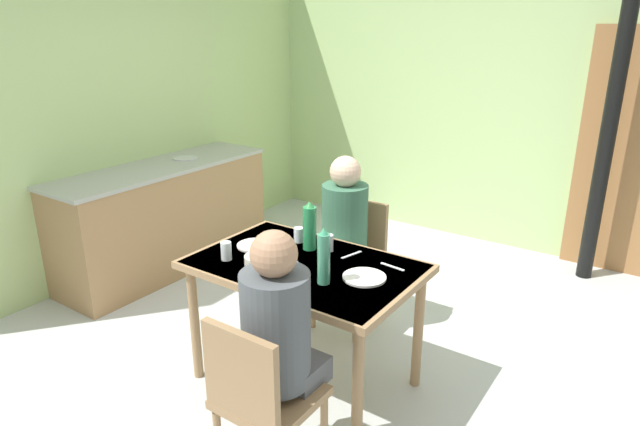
{
  "coord_description": "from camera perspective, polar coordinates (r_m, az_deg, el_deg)",
  "views": [
    {
      "loc": [
        1.83,
        -2.44,
        2.01
      ],
      "look_at": [
        0.19,
        -0.08,
        1.01
      ],
      "focal_mm": 30.69,
      "sensor_mm": 36.0,
      "label": 1
    }
  ],
  "objects": [
    {
      "name": "stove_pipe_column",
      "position": [
        4.75,
        28.13,
        9.24
      ],
      "size": [
        0.12,
        0.12,
        2.73
      ],
      "primitive_type": "cylinder",
      "color": "black",
      "rests_on": "ground_plane"
    },
    {
      "name": "ground_plane",
      "position": [
        3.65,
        -1.83,
        -14.16
      ],
      "size": [
        6.73,
        6.73,
        0.0
      ],
      "primitive_type": "plane",
      "color": "#B6B9B8"
    },
    {
      "name": "water_bottle_green_near",
      "position": [
        2.74,
        0.39,
        -4.65
      ],
      "size": [
        0.06,
        0.06,
        0.3
      ],
      "color": "#3F8C6B",
      "rests_on": "dining_table"
    },
    {
      "name": "serving_bowl_center",
      "position": [
        3.0,
        -6.28,
        -4.92
      ],
      "size": [
        0.17,
        0.17,
        0.05
      ],
      "primitive_type": "cylinder",
      "color": "silver",
      "rests_on": "dining_table"
    },
    {
      "name": "cutlery_knife_near",
      "position": [
        3.12,
        3.31,
        -4.37
      ],
      "size": [
        0.05,
        0.15,
        0.0
      ],
      "primitive_type": "cube",
      "rotation": [
        0.0,
        0.0,
        4.46
      ],
      "color": "silver",
      "rests_on": "dining_table"
    },
    {
      "name": "drinking_glass_by_far_diner",
      "position": [
        3.29,
        -2.25,
        -2.3
      ],
      "size": [
        0.06,
        0.06,
        0.09
      ],
      "primitive_type": "cylinder",
      "color": "silver",
      "rests_on": "dining_table"
    },
    {
      "name": "kitchen_counter",
      "position": [
        4.82,
        -15.9,
        -0.37
      ],
      "size": [
        0.61,
        1.92,
        0.91
      ],
      "color": "#99714A",
      "rests_on": "ground_plane"
    },
    {
      "name": "bread_plate_sliced",
      "position": [
        2.82,
        -4.54,
        -6.91
      ],
      "size": [
        0.19,
        0.19,
        0.02
      ],
      "primitive_type": "cylinder",
      "color": "#DBB77A",
      "rests_on": "dining_table"
    },
    {
      "name": "water_bottle_green_far",
      "position": [
        3.15,
        -1.09,
        -1.44
      ],
      "size": [
        0.08,
        0.08,
        0.29
      ],
      "color": "#237D46",
      "rests_on": "dining_table"
    },
    {
      "name": "dinner_plate_near_left",
      "position": [
        2.85,
        4.64,
        -6.69
      ],
      "size": [
        0.23,
        0.23,
        0.01
      ],
      "primitive_type": "cylinder",
      "color": "white",
      "rests_on": "dining_table"
    },
    {
      "name": "cutlery_knife_far",
      "position": [
        3.06,
        -2.84,
        -4.9
      ],
      "size": [
        0.14,
        0.07,
        0.0
      ],
      "primitive_type": "cube",
      "rotation": [
        0.0,
        0.0,
        5.89
      ],
      "color": "silver",
      "rests_on": "dining_table"
    },
    {
      "name": "dinner_plate_near_right",
      "position": [
        3.26,
        -6.81,
        -3.36
      ],
      "size": [
        0.21,
        0.21,
        0.01
      ],
      "primitive_type": "cylinder",
      "color": "white",
      "rests_on": "dining_table"
    },
    {
      "name": "door_wooden",
      "position": [
        5.07,
        29.63,
        5.23
      ],
      "size": [
        0.8,
        0.05,
        2.0
      ],
      "primitive_type": "cube",
      "color": "#9B673B",
      "rests_on": "ground_plane"
    },
    {
      "name": "wall_left",
      "position": [
        5.02,
        -17.15,
        11.05
      ],
      "size": [
        0.1,
        3.88,
        2.73
      ],
      "primitive_type": "cube",
      "color": "#ABC57F",
      "rests_on": "ground_plane"
    },
    {
      "name": "cutlery_fork_near",
      "position": [
        3.0,
        7.58,
        -5.56
      ],
      "size": [
        0.15,
        0.03,
        0.0
      ],
      "primitive_type": "cube",
      "rotation": [
        0.0,
        0.0,
        6.16
      ],
      "color": "silver",
      "rests_on": "dining_table"
    },
    {
      "name": "drinking_glass_by_near_diner",
      "position": [
        3.09,
        -9.76,
        -3.92
      ],
      "size": [
        0.06,
        0.06,
        0.1
      ],
      "primitive_type": "cylinder",
      "color": "silver",
      "rests_on": "dining_table"
    },
    {
      "name": "person_near_diner",
      "position": [
        2.4,
        -4.41,
        -11.57
      ],
      "size": [
        0.3,
        0.37,
        0.77
      ],
      "color": "#515257",
      "rests_on": "ground_plane"
    },
    {
      "name": "person_far_diner",
      "position": [
        3.56,
        2.47,
        -0.98
      ],
      "size": [
        0.3,
        0.37,
        0.77
      ],
      "rotation": [
        0.0,
        0.0,
        3.14
      ],
      "color": "#3D624E",
      "rests_on": "ground_plane"
    },
    {
      "name": "drinking_glass_spare_center",
      "position": [
        3.16,
        0.86,
        -3.13
      ],
      "size": [
        0.06,
        0.06,
        0.1
      ],
      "primitive_type": "cylinder",
      "color": "silver",
      "rests_on": "dining_table"
    },
    {
      "name": "chair_far_diner",
      "position": [
        3.77,
        3.52,
        -4.43
      ],
      "size": [
        0.4,
        0.4,
        0.87
      ],
      "rotation": [
        0.0,
        0.0,
        3.14
      ],
      "color": "#94704B",
      "rests_on": "ground_plane"
    },
    {
      "name": "wall_back",
      "position": [
        5.39,
        14.95,
        11.76
      ],
      "size": [
        4.36,
        0.1,
        2.73
      ],
      "primitive_type": "cube",
      "color": "#AAC883",
      "rests_on": "ground_plane"
    },
    {
      "name": "chair_near_diner",
      "position": [
        2.48,
        -6.32,
        -18.52
      ],
      "size": [
        0.4,
        0.4,
        0.87
      ],
      "color": "#94704B",
      "rests_on": "ground_plane"
    },
    {
      "name": "dining_table",
      "position": [
        3.05,
        -1.61,
        -6.74
      ],
      "size": [
        1.24,
        0.81,
        0.76
      ],
      "color": "#94704B",
      "rests_on": "ground_plane"
    }
  ]
}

